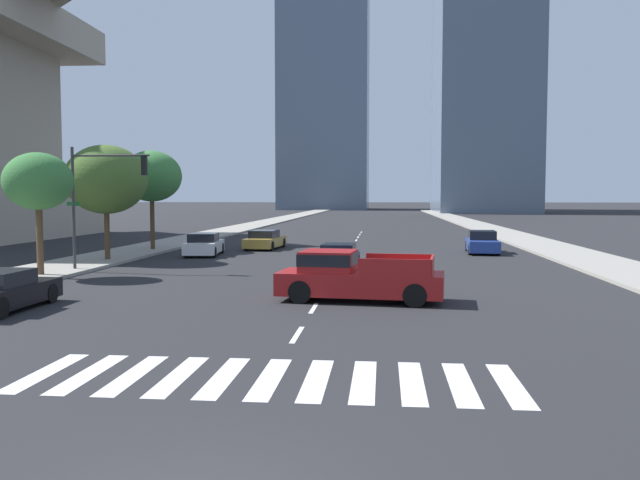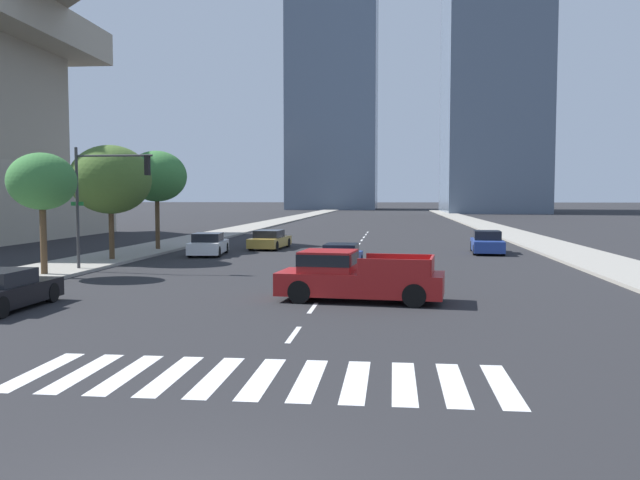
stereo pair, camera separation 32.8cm
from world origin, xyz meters
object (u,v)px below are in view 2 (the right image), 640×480
(pickup_truck, at_px, (352,277))
(street_tree_third, at_px, (157,176))
(sedan_white_3, at_px, (208,245))
(street_tree_nearest, at_px, (42,182))
(street_tree_second, at_px, (110,180))
(sedan_gold_1, at_px, (270,240))
(sedan_blue_4, at_px, (341,258))
(sedan_black_2, at_px, (1,291))
(traffic_signal_far, at_px, (105,186))
(sedan_blue_0, at_px, (487,243))

(pickup_truck, relative_size, street_tree_third, 0.91)
(sedan_white_3, relative_size, street_tree_nearest, 0.87)
(pickup_truck, distance_m, street_tree_third, 23.44)
(street_tree_second, bearing_deg, sedan_gold_1, 54.14)
(sedan_blue_4, relative_size, street_tree_third, 0.70)
(street_tree_second, bearing_deg, sedan_blue_4, -13.07)
(pickup_truck, distance_m, sedan_blue_4, 8.94)
(pickup_truck, bearing_deg, sedan_black_2, 21.54)
(street_tree_second, bearing_deg, street_tree_nearest, -90.00)
(sedan_black_2, relative_size, street_tree_nearest, 0.82)
(sedan_blue_4, xyz_separation_m, traffic_signal_far, (-10.77, -1.64, 3.38))
(pickup_truck, height_order, sedan_white_3, pickup_truck)
(sedan_white_3, bearing_deg, sedan_gold_1, -34.49)
(street_tree_nearest, relative_size, street_tree_third, 0.84)
(sedan_blue_0, bearing_deg, sedan_gold_1, -93.57)
(sedan_black_2, xyz_separation_m, sedan_white_3, (1.08, 19.08, 0.03))
(sedan_gold_1, distance_m, street_tree_third, 8.36)
(sedan_gold_1, xyz_separation_m, street_tree_second, (-6.79, -9.40, 3.80))
(street_tree_second, height_order, street_tree_third, street_tree_third)
(pickup_truck, bearing_deg, street_tree_nearest, -13.74)
(pickup_truck, xyz_separation_m, street_tree_nearest, (-13.62, 4.92, 3.29))
(traffic_signal_far, relative_size, street_tree_second, 0.92)
(sedan_black_2, xyz_separation_m, street_tree_nearest, (-2.97, 7.85, 3.53))
(pickup_truck, relative_size, sedan_gold_1, 1.20)
(traffic_signal_far, height_order, street_tree_nearest, traffic_signal_far)
(street_tree_third, bearing_deg, sedan_blue_0, 1.94)
(sedan_white_3, bearing_deg, street_tree_second, 131.26)
(pickup_truck, distance_m, sedan_blue_0, 20.63)
(pickup_truck, height_order, sedan_black_2, pickup_truck)
(sedan_blue_4, relative_size, street_tree_second, 0.72)
(sedan_blue_4, height_order, street_tree_second, street_tree_second)
(sedan_blue_4, distance_m, street_tree_second, 13.41)
(pickup_truck, bearing_deg, street_tree_second, -34.74)
(sedan_blue_0, bearing_deg, street_tree_third, -84.22)
(street_tree_second, bearing_deg, sedan_blue_0, 20.11)
(sedan_blue_4, bearing_deg, street_tree_second, -100.37)
(pickup_truck, xyz_separation_m, street_tree_third, (-13.62, 18.67, 3.95))
(sedan_blue_0, relative_size, street_tree_nearest, 0.88)
(street_tree_third, bearing_deg, pickup_truck, -53.89)
(street_tree_nearest, distance_m, street_tree_second, 6.87)
(sedan_blue_0, height_order, street_tree_nearest, street_tree_nearest)
(sedan_blue_4, bearing_deg, sedan_blue_0, 144.73)
(sedan_gold_1, bearing_deg, sedan_blue_4, -149.82)
(sedan_white_3, height_order, street_tree_nearest, street_tree_nearest)
(street_tree_third, bearing_deg, sedan_white_3, -31.89)
(sedan_black_2, bearing_deg, sedan_blue_4, -39.58)
(sedan_gold_1, height_order, sedan_white_3, sedan_white_3)
(sedan_gold_1, bearing_deg, sedan_black_2, 176.20)
(sedan_white_3, xyz_separation_m, sedan_blue_4, (8.48, -7.28, -0.03))
(sedan_gold_1, xyz_separation_m, street_tree_nearest, (-6.79, -16.26, 3.52))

